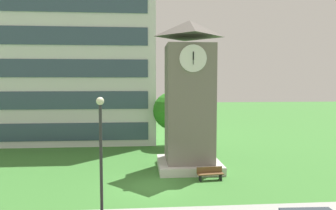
% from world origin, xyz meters
% --- Properties ---
extents(ground_plane, '(160.00, 160.00, 0.00)m').
position_xyz_m(ground_plane, '(0.00, 0.00, 0.00)').
color(ground_plane, '#3D7A33').
extents(office_building, '(20.45, 14.63, 22.40)m').
position_xyz_m(office_building, '(-9.30, 19.89, 11.20)').
color(office_building, silver).
rests_on(office_building, ground).
extents(clock_tower, '(4.70, 4.70, 11.24)m').
position_xyz_m(clock_tower, '(3.06, 3.99, 5.05)').
color(clock_tower, slate).
rests_on(clock_tower, ground).
extents(park_bench, '(1.84, 0.66, 0.88)m').
position_xyz_m(park_bench, '(4.06, 0.96, 0.46)').
color(park_bench, brown).
rests_on(park_bench, ground).
extents(street_lamp, '(0.36, 0.36, 6.00)m').
position_xyz_m(street_lamp, '(-2.37, -5.57, 3.71)').
color(street_lamp, '#333338').
rests_on(street_lamp, ground).
extents(tree_by_building, '(3.84, 3.84, 5.64)m').
position_xyz_m(tree_by_building, '(2.51, 12.13, 3.71)').
color(tree_by_building, '#513823').
rests_on(tree_by_building, ground).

